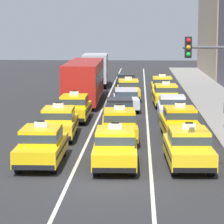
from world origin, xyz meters
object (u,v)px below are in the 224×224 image
box_truck_left_fifth (96,69)px  taxi_right_nearest (188,147)px  bus_left_fourth (84,79)px  taxi_center_second (119,124)px  sedan_center_sixth (126,82)px  taxi_left_third (74,107)px  taxi_center_fifth (128,89)px  taxi_left_nearest (42,145)px  taxi_right_fifth (162,86)px  taxi_left_second (59,122)px  sedan_center_third (119,110)px  taxi_center_nearest (115,147)px  sedan_center_fourth (126,99)px  taxi_right_fourth (166,95)px  taxi_right_second (180,122)px  sedan_right_third (172,107)px

box_truck_left_fifth → taxi_right_nearest: 33.24m
bus_left_fourth → taxi_right_nearest: bus_left_fourth is taller
taxi_center_second → sedan_center_sixth: bearing=90.6°
taxi_left_third → taxi_center_fifth: size_ratio=0.98×
taxi_left_nearest → taxi_right_fifth: bearing=76.2°
taxi_left_third → taxi_left_second: bearing=-92.1°
taxi_center_second → sedan_center_third: taxi_center_second is taller
taxi_left_third → taxi_center_fifth: 11.21m
taxi_left_third → sedan_center_third: bearing=-18.3°
taxi_center_nearest → sedan_center_sixth: size_ratio=1.04×
sedan_center_fourth → taxi_left_third: bearing=-123.7°
taxi_center_nearest → taxi_right_fourth: size_ratio=1.00×
taxi_left_third → taxi_right_nearest: size_ratio=0.99×
taxi_center_nearest → taxi_right_nearest: 3.11m
taxi_center_fifth → taxi_right_fifth: bearing=43.5°
taxi_left_nearest → taxi_center_second: bearing=59.0°
taxi_center_fifth → taxi_center_nearest: bearing=-90.2°
sedan_center_third → taxi_right_second: (3.39, -4.23, 0.03)m
taxi_left_third → sedan_center_fourth: bearing=56.3°
taxi_left_second → taxi_right_second: (6.49, 0.39, 0.00)m
taxi_left_nearest → box_truck_left_fifth: size_ratio=0.65×
taxi_center_second → taxi_center_fifth: bearing=89.7°
taxi_center_nearest → sedan_center_third: (-0.22, 10.82, -0.03)m
taxi_left_third → sedan_center_fourth: taxi_left_third is taller
bus_left_fourth → taxi_center_fifth: (3.45, 1.70, -0.94)m
taxi_left_second → taxi_center_fifth: size_ratio=1.00×
bus_left_fourth → taxi_right_fourth: 6.74m
taxi_left_second → sedan_center_fourth: taxi_left_second is taller
taxi_center_nearest → taxi_right_fourth: (2.97, 18.75, 0.00)m
taxi_left_third → taxi_center_nearest: same height
taxi_right_second → taxi_right_fourth: (-0.21, 12.16, 0.00)m
box_truck_left_fifth → sedan_center_fourth: box_truck_left_fifth is taller
taxi_center_fifth → sedan_right_third: taxi_center_fifth is taller
sedan_center_third → taxi_center_second: bearing=-88.0°
taxi_center_fifth → taxi_right_fourth: (2.89, -3.78, 0.00)m
taxi_left_third → taxi_right_fourth: size_ratio=0.99×
sedan_center_fourth → taxi_center_fifth: size_ratio=0.95×
taxi_left_third → box_truck_left_fifth: (-0.28, 20.97, 0.90)m
sedan_center_sixth → taxi_right_second: bearing=-81.1°
taxi_left_nearest → sedan_center_third: (2.99, 10.54, -0.03)m
sedan_center_fourth → taxi_right_fourth: (2.93, 2.25, 0.03)m
bus_left_fourth → taxi_center_second: bus_left_fourth is taller
bus_left_fourth → taxi_center_second: bearing=-77.6°
taxi_center_nearest → taxi_center_second: size_ratio=0.99×
taxi_left_third → bus_left_fourth: (-0.26, 9.05, 0.94)m
taxi_left_nearest → sedan_right_third: (6.31, 12.16, -0.03)m
taxi_center_fifth → sedan_center_sixth: 6.16m
taxi_right_nearest → taxi_right_second: (0.07, 6.43, 0.00)m
taxi_left_nearest → sedan_center_third: bearing=74.2°
taxi_left_third → box_truck_left_fifth: size_ratio=0.65×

